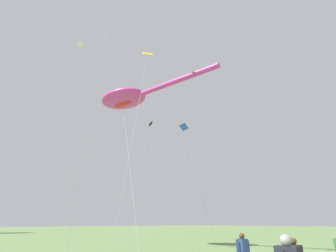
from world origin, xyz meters
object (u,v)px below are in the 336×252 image
object	(u,v)px
small_kite_triangle_green	(148,134)
small_kite_tiny_distant	(146,62)
big_show_kite	(126,98)
small_kite_bird_shape	(80,50)
person_navy_jacket	(243,252)
small_kite_streamer_purple	(185,132)

from	to	relation	value
small_kite_triangle_green	small_kite_tiny_distant	distance (m)	12.82
big_show_kite	small_kite_bird_shape	world-z (taller)	small_kite_bird_shape
person_navy_jacket	small_kite_bird_shape	distance (m)	19.02
person_navy_jacket	small_kite_tiny_distant	bearing A→B (deg)	22.38
small_kite_triangle_green	small_kite_bird_shape	bearing A→B (deg)	41.45
person_navy_jacket	small_kite_tiny_distant	distance (m)	14.28
small_kite_streamer_purple	small_kite_triangle_green	bearing A→B (deg)	108.43
big_show_kite	person_navy_jacket	size ratio (longest dim) A/B	8.82
small_kite_bird_shape	small_kite_triangle_green	bearing A→B (deg)	113.25
small_kite_tiny_distant	small_kite_bird_shape	bearing A→B (deg)	-125.27
small_kite_tiny_distant	small_kite_streamer_purple	bearing A→B (deg)	137.95
small_kite_triangle_green	small_kite_tiny_distant	size ratio (longest dim) A/B	0.95
person_navy_jacket	small_kite_streamer_purple	xyz separation A→B (m)	(8.87, 12.49, 10.24)
small_kite_triangle_green	small_kite_tiny_distant	bearing A→B (deg)	68.43
big_show_kite	small_kite_triangle_green	world-z (taller)	small_kite_triangle_green
small_kite_triangle_green	small_kite_streamer_purple	world-z (taller)	small_kite_triangle_green
big_show_kite	small_kite_triangle_green	distance (m)	7.89
small_kite_tiny_distant	person_navy_jacket	bearing A→B (deg)	16.76
small_kite_triangle_green	big_show_kite	bearing A→B (deg)	53.84
small_kite_triangle_green	small_kite_tiny_distant	xyz separation A→B (m)	(-7.35, -10.42, 1.28)
small_kite_triangle_green	person_navy_jacket	bearing A→B (deg)	80.89
small_kite_streamer_purple	big_show_kite	bearing A→B (deg)	-178.19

